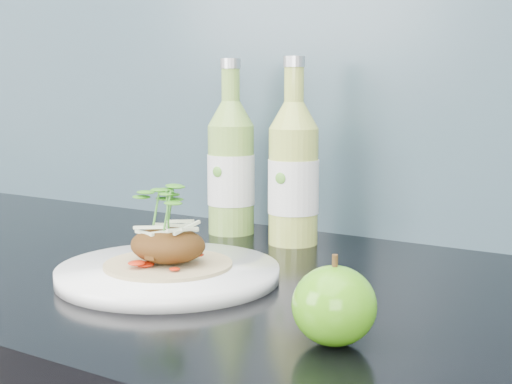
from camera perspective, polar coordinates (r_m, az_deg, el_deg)
dinner_plate at (r=0.82m, az=-7.03°, el=-6.44°), size 0.31×0.31×0.02m
pork_taco at (r=0.81m, az=-7.07°, el=-3.98°), size 0.15×0.15×0.10m
green_apple at (r=0.61m, az=6.27°, el=-9.02°), size 0.09×0.09×0.08m
cider_bottle_left at (r=1.06m, az=-2.01°, el=1.94°), size 0.07×0.07×0.26m
cider_bottle_right at (r=0.99m, az=3.01°, el=1.45°), size 0.09×0.09×0.26m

